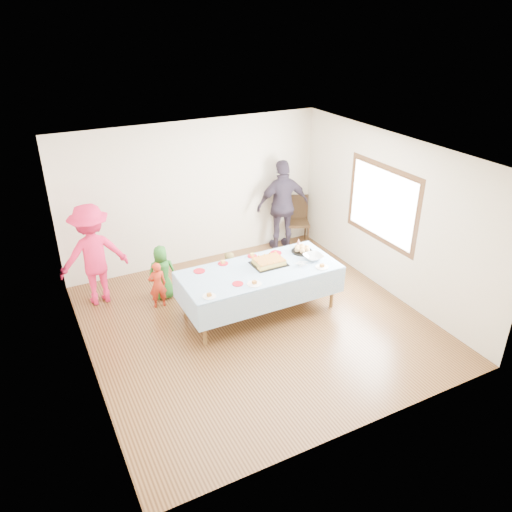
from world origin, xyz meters
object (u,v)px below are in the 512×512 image
(party_table, at_px, (260,272))
(dining_chair, at_px, (298,217))
(birthday_cake, at_px, (269,262))
(adult_left, at_px, (93,255))

(party_table, relative_size, dining_chair, 2.48)
(birthday_cake, distance_m, dining_chair, 2.60)
(dining_chair, xyz_separation_m, adult_left, (-4.18, -0.47, 0.30))
(birthday_cake, distance_m, adult_left, 2.85)
(dining_chair, relative_size, adult_left, 0.59)
(party_table, height_order, dining_chair, dining_chair)
(birthday_cake, bearing_deg, dining_chair, 48.11)
(birthday_cake, xyz_separation_m, dining_chair, (1.73, 1.93, -0.26))
(birthday_cake, height_order, adult_left, adult_left)
(adult_left, bearing_deg, dining_chair, -176.67)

